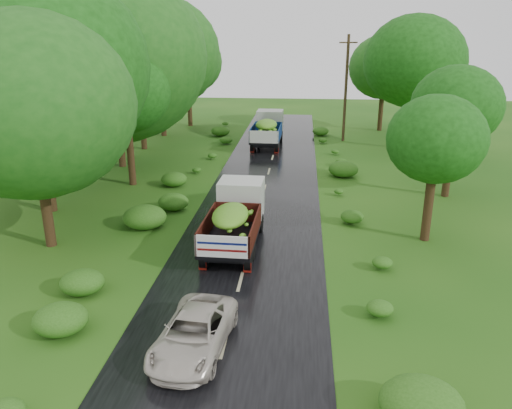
# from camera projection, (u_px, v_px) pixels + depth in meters

# --- Properties ---
(ground) EXTENTS (120.00, 120.00, 0.00)m
(ground) POSITION_uv_depth(u_px,v_px,m) (224.00, 344.00, 15.21)
(ground) COLOR #1A4D10
(ground) RESTS_ON ground
(road) EXTENTS (6.50, 80.00, 0.02)m
(road) POSITION_uv_depth(u_px,v_px,m) (243.00, 270.00, 19.91)
(road) COLOR black
(road) RESTS_ON ground
(road_lines) EXTENTS (0.12, 69.60, 0.00)m
(road_lines) POSITION_uv_depth(u_px,v_px,m) (246.00, 259.00, 20.85)
(road_lines) COLOR #BFB78C
(road_lines) RESTS_ON road
(truck_near) EXTENTS (2.24, 5.97, 2.49)m
(truck_near) POSITION_uv_depth(u_px,v_px,m) (235.00, 215.00, 21.84)
(truck_near) COLOR black
(truck_near) RESTS_ON ground
(truck_far) EXTENTS (2.40, 6.41, 2.67)m
(truck_far) POSITION_uv_depth(u_px,v_px,m) (268.00, 128.00, 41.32)
(truck_far) COLOR black
(truck_far) RESTS_ON ground
(car) EXTENTS (2.29, 4.27, 1.14)m
(car) POSITION_uv_depth(u_px,v_px,m) (194.00, 333.00, 14.71)
(car) COLOR beige
(car) RESTS_ON road
(utility_pole) EXTENTS (1.53, 0.48, 8.87)m
(utility_pole) POSITION_uv_depth(u_px,v_px,m) (346.00, 88.00, 42.21)
(utility_pole) COLOR #382616
(utility_pole) RESTS_ON ground
(trees_left) EXTENTS (6.69, 34.16, 9.68)m
(trees_left) POSITION_uv_depth(u_px,v_px,m) (119.00, 66.00, 33.10)
(trees_left) COLOR black
(trees_left) RESTS_ON ground
(trees_right) EXTENTS (6.22, 30.50, 8.66)m
(trees_right) POSITION_uv_depth(u_px,v_px,m) (411.00, 78.00, 36.13)
(trees_right) COLOR black
(trees_right) RESTS_ON ground
(shrubs) EXTENTS (11.90, 44.00, 0.70)m
(shrubs) POSITION_uv_depth(u_px,v_px,m) (262.00, 193.00, 28.27)
(shrubs) COLOR #275814
(shrubs) RESTS_ON ground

